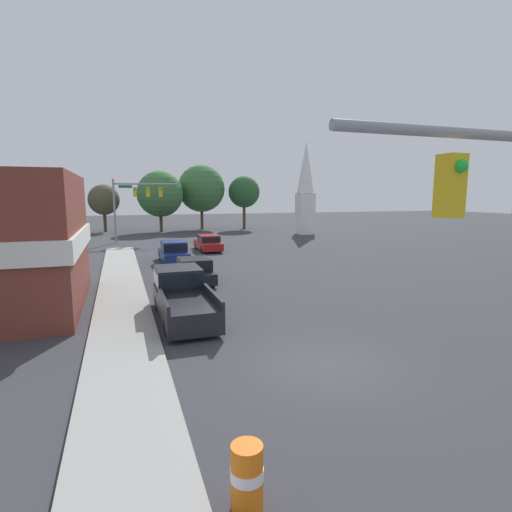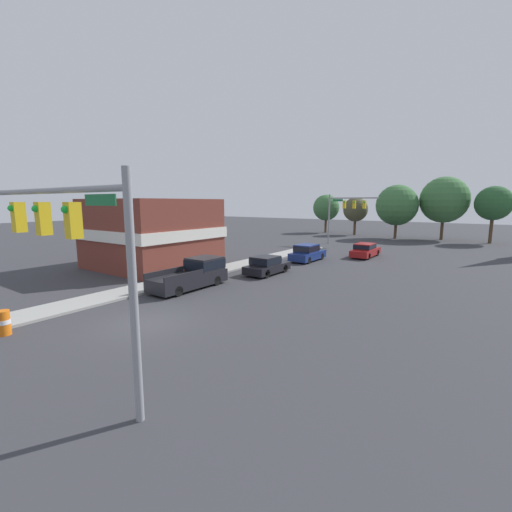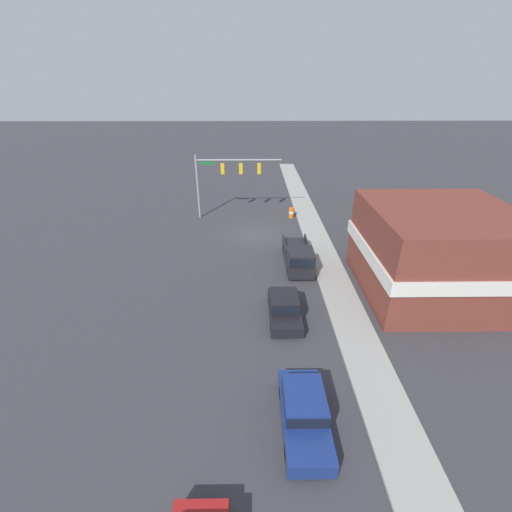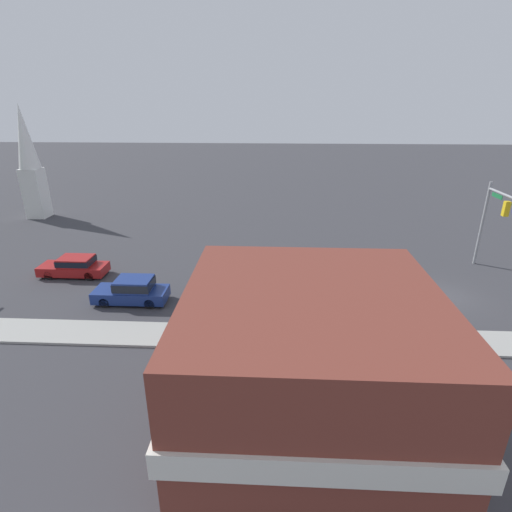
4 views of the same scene
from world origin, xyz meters
The scene contains 14 objects.
ground_plane centered at (0.00, 0.00, 0.00)m, with size 200.00×200.00×0.00m, color #38383D.
sidewalk_curb centered at (-5.70, 0.00, 0.07)m, with size 2.40×60.00×0.14m.
far_signal_assembly centered at (-3.77, 35.23, 4.98)m, with size 6.72×0.49×6.81m.
car_lead centered at (-1.64, 12.84, 0.76)m, with size 1.87×4.33×1.47m.
car_oncoming centered at (2.08, 26.12, 0.77)m, with size 1.83×4.86×1.47m.
car_second_ahead centered at (-1.83, 20.40, 0.85)m, with size 1.88×4.67×1.65m.
pickup_truck_parked centered at (-3.30, 6.50, 0.94)m, with size 2.01×5.70×1.92m.
construction_barrel centered at (-3.90, -4.46, 0.56)m, with size 0.55×0.55×1.09m.
church_steeple centered at (17.58, 37.69, 6.26)m, with size 2.22×2.22×11.95m.
backdrop_tree_left_far centered at (-13.68, 51.55, 4.75)m, with size 4.91×4.91×7.21m.
backdrop_tree_left_mid centered at (-7.50, 50.15, 4.48)m, with size 4.26×4.26×6.63m.
backdrop_tree_center centered at (-0.01, 47.70, 5.29)m, with size 6.40×6.40×8.50m.
backdrop_tree_right_mid centered at (6.28, 49.93, 6.11)m, with size 6.99×6.99×9.62m.
backdrop_tree_right_far centered at (12.56, 48.54, 5.60)m, with size 4.74×4.74×7.99m.
Camera 1 is at (-5.67, -10.05, 5.06)m, focal length 28.00 mm.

